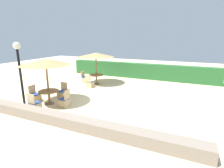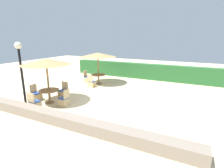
{
  "view_description": "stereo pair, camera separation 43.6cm",
  "coord_description": "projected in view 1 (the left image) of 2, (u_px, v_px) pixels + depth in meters",
  "views": [
    {
      "loc": [
        3.97,
        -8.43,
        3.51
      ],
      "look_at": [
        0.0,
        0.6,
        0.9
      ],
      "focal_mm": 28.0,
      "sensor_mm": 36.0,
      "label": 1
    },
    {
      "loc": [
        4.37,
        -8.24,
        3.51
      ],
      "look_at": [
        0.0,
        0.6,
        0.9
      ],
      "focal_mm": 28.0,
      "sensor_mm": 36.0,
      "label": 2
    }
  ],
  "objects": [
    {
      "name": "parasol_front_left",
      "position": [
        46.0,
        62.0,
        9.04
      ],
      "size": [
        2.61,
        2.61,
        2.47
      ],
      "color": "olive",
      "rests_on": "ground_plane"
    },
    {
      "name": "parasol_back_left",
      "position": [
        96.0,
        55.0,
        13.2
      ],
      "size": [
        2.79,
        2.79,
        2.43
      ],
      "color": "olive",
      "rests_on": "ground_plane"
    },
    {
      "name": "round_table_front_left",
      "position": [
        49.0,
        93.0,
        9.48
      ],
      "size": [
        1.09,
        1.09,
        0.74
      ],
      "color": "olive",
      "rests_on": "ground_plane"
    },
    {
      "name": "patio_chair_back_left_west",
      "position": [
        85.0,
        79.0,
        14.12
      ],
      "size": [
        0.46,
        0.46,
        0.93
      ],
      "rotation": [
        0.0,
        0.0,
        -1.57
      ],
      "color": "tan",
      "rests_on": "ground_plane"
    },
    {
      "name": "patio_chair_front_left_east",
      "position": [
        65.0,
        102.0,
        9.16
      ],
      "size": [
        0.46,
        0.46,
        0.93
      ],
      "rotation": [
        0.0,
        0.0,
        1.57
      ],
      "color": "tan",
      "rests_on": "ground_plane"
    },
    {
      "name": "patio_chair_front_left_west",
      "position": [
        35.0,
        97.0,
        9.92
      ],
      "size": [
        0.46,
        0.46,
        0.93
      ],
      "rotation": [
        0.0,
        0.0,
        -1.57
      ],
      "color": "tan",
      "rests_on": "ground_plane"
    },
    {
      "name": "ground_plane",
      "position": [
        108.0,
        102.0,
        9.9
      ],
      "size": [
        40.0,
        40.0,
        0.0
      ],
      "primitive_type": "plane",
      "color": "beige"
    },
    {
      "name": "patio_chair_front_left_south",
      "position": [
        35.0,
        106.0,
        8.61
      ],
      "size": [
        0.46,
        0.46,
        0.93
      ],
      "color": "tan",
      "rests_on": "ground_plane"
    },
    {
      "name": "patio_chair_back_left_south",
      "position": [
        90.0,
        84.0,
        12.77
      ],
      "size": [
        0.46,
        0.46,
        0.93
      ],
      "color": "tan",
      "rests_on": "ground_plane"
    },
    {
      "name": "patio_chair_front_left_north",
      "position": [
        62.0,
        94.0,
        10.5
      ],
      "size": [
        0.46,
        0.46,
        0.93
      ],
      "rotation": [
        0.0,
        0.0,
        3.14
      ],
      "color": "tan",
      "rests_on": "ground_plane"
    },
    {
      "name": "lamp_post",
      "position": [
        19.0,
        61.0,
        8.89
      ],
      "size": [
        0.36,
        0.36,
        3.32
      ],
      "color": "black",
      "rests_on": "ground_plane"
    },
    {
      "name": "round_table_back_left",
      "position": [
        96.0,
        77.0,
        13.63
      ],
      "size": [
        1.13,
        1.13,
        0.73
      ],
      "color": "olive",
      "rests_on": "ground_plane"
    },
    {
      "name": "hedge_row",
      "position": [
        139.0,
        71.0,
        15.6
      ],
      "size": [
        13.0,
        0.7,
        1.32
      ],
      "primitive_type": "cube",
      "color": "#28602D",
      "rests_on": "ground_plane"
    },
    {
      "name": "stone_border",
      "position": [
        74.0,
        122.0,
        7.0
      ],
      "size": [
        10.0,
        0.56,
        0.46
      ],
      "primitive_type": "cube",
      "color": "gray",
      "rests_on": "ground_plane"
    }
  ]
}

